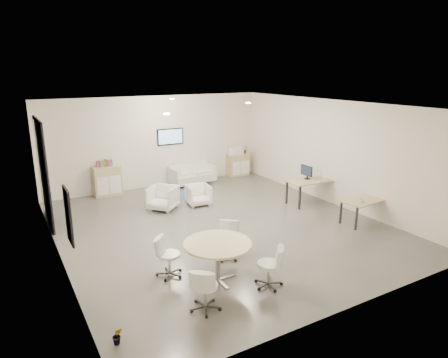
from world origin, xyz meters
TOP-DOWN VIEW (x-y plane):
  - room_shell at (0.00, 0.00)m, footprint 9.60×10.60m
  - glass_door at (-3.95, 2.51)m, footprint 0.09×1.90m
  - artwork at (-3.97, -1.60)m, footprint 0.05×0.54m
  - wall_tv at (0.50, 4.46)m, footprint 0.98×0.06m
  - ceiling_spots at (-0.20, 0.83)m, footprint 3.14×4.14m
  - sideboard_left at (-1.89, 4.25)m, footprint 0.88×0.45m
  - sideboard_right at (3.25, 4.27)m, footprint 0.86×0.42m
  - books at (-1.93, 4.25)m, footprint 0.50×0.14m
  - printer at (3.16, 4.27)m, footprint 0.50×0.44m
  - loveseat at (1.14, 4.10)m, footprint 1.64×0.91m
  - blue_rug at (-0.08, 3.15)m, footprint 1.45×0.97m
  - armchair_left at (-0.82, 1.99)m, footprint 1.05×1.05m
  - armchair_right at (0.29, 1.84)m, footprint 0.75×0.71m
  - desk_rear at (3.39, 0.25)m, footprint 1.48×0.81m
  - desk_front at (3.53, -1.77)m, footprint 1.33×0.76m
  - monitor at (3.35, 0.40)m, footprint 0.20×0.50m
  - round_table at (-1.45, -2.51)m, footprint 1.34×1.34m
  - meeting_chairs at (-1.45, -2.51)m, footprint 2.32×2.32m
  - plant_cabinet at (3.52, 4.25)m, footprint 0.33×0.36m
  - plant_floor at (-3.70, -3.41)m, footprint 0.25×0.33m
  - cup at (3.25, -1.90)m, footprint 0.14×0.12m

SIDE VIEW (x-z plane):
  - blue_rug at x=-0.08m, z-range 0.00..0.01m
  - plant_floor at x=-3.70m, z-range 0.00..0.13m
  - loveseat at x=1.14m, z-range 0.03..0.62m
  - armchair_right at x=0.29m, z-range 0.00..0.70m
  - armchair_left at x=-0.82m, z-range 0.00..0.79m
  - meeting_chairs at x=-1.45m, z-range 0.00..0.82m
  - sideboard_right at x=3.25m, z-range 0.00..0.86m
  - sideboard_left at x=-1.89m, z-range 0.00..0.98m
  - desk_front at x=3.53m, z-range 0.26..0.93m
  - desk_rear at x=3.39m, z-range 0.30..1.05m
  - cup at x=3.25m, z-range 0.66..0.79m
  - round_table at x=-1.45m, z-range 0.33..1.14m
  - plant_cabinet at x=3.52m, z-range 0.86..1.10m
  - monitor at x=3.35m, z-range 0.76..1.20m
  - printer at x=3.16m, z-range 0.85..1.17m
  - books at x=-1.93m, z-range 0.99..1.21m
  - glass_door at x=-3.95m, z-range 0.08..2.93m
  - artwork at x=-3.97m, z-range 1.03..2.07m
  - room_shell at x=0.00m, z-range -0.80..4.00m
  - wall_tv at x=0.50m, z-range 1.46..2.04m
  - ceiling_spots at x=-0.20m, z-range 3.17..3.20m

